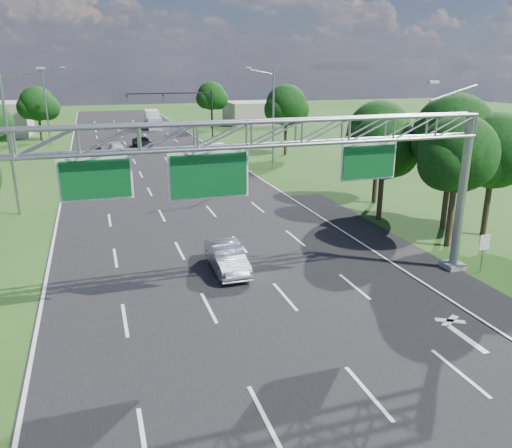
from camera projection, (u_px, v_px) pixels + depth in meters
name	position (u px, v px, depth m)	size (l,w,h in m)	color
ground	(179.00, 202.00, 39.30)	(220.00, 220.00, 0.00)	#204314
road	(179.00, 202.00, 39.30)	(18.00, 180.00, 0.02)	black
road_flare	(409.00, 258.00, 27.81)	(3.00, 30.00, 0.02)	black
sign_gantry	(251.00, 148.00, 21.00)	(23.50, 1.00, 9.56)	gray
regulatory_sign	(484.00, 246.00, 25.26)	(0.60, 0.08, 2.10)	gray
traffic_signal	(188.00, 103.00, 71.69)	(12.21, 0.24, 7.00)	black
streetlight_l_near	(11.00, 137.00, 34.29)	(2.97, 0.22, 10.16)	gray
streetlight_l_far	(47.00, 103.00, 66.02)	(2.97, 0.22, 10.16)	gray
streetlight_r_mid	(271.00, 115.00, 50.03)	(2.97, 0.22, 10.16)	gray
tree_cluster_right	(431.00, 145.00, 32.27)	(9.91, 14.60, 8.68)	#2D2116
tree_verge_lc	(38.00, 105.00, 70.30)	(5.76, 4.80, 7.62)	#2D2116
tree_verge_rd	(287.00, 107.00, 58.71)	(5.76, 4.80, 8.28)	#2D2116
tree_verge_re	(212.00, 97.00, 85.45)	(5.76, 4.80, 7.84)	#2D2116
building_right	(259.00, 113.00, 92.93)	(12.00, 9.00, 4.00)	#AFA392
silver_sedan	(227.00, 258.00, 25.84)	(1.54, 4.42, 1.46)	#A4A7B0
car_queue_a	(117.00, 149.00, 60.18)	(1.81, 4.45, 1.29)	silver
car_queue_b	(143.00, 142.00, 65.66)	(2.19, 4.75, 1.32)	black
car_queue_c	(97.00, 151.00, 58.41)	(1.64, 4.08, 1.39)	black
car_queue_d	(218.00, 150.00, 58.54)	(1.66, 4.76, 1.57)	white
box_truck	(153.00, 120.00, 86.25)	(2.60, 8.01, 2.99)	beige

